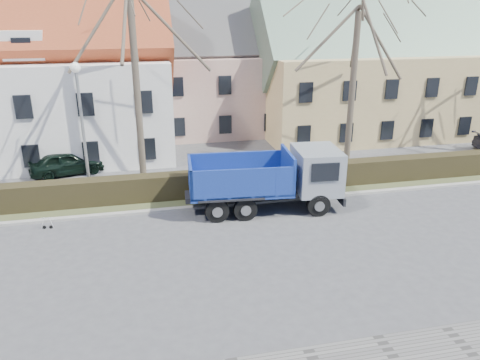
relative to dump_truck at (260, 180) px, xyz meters
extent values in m
plane|color=#444447|center=(-3.40, -3.88, -1.51)|extent=(120.00, 120.00, 0.00)
cube|color=gray|center=(-3.40, 0.72, -1.45)|extent=(80.00, 0.30, 0.12)
cube|color=#424929|center=(-3.40, 2.32, -1.46)|extent=(80.00, 3.00, 0.10)
cube|color=black|center=(-3.40, 2.12, -0.86)|extent=(60.00, 0.90, 1.30)
imported|color=black|center=(-9.71, 7.29, -0.80)|extent=(4.47, 2.66, 1.42)
camera|label=1|loc=(-5.39, -20.14, 7.75)|focal=35.00mm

